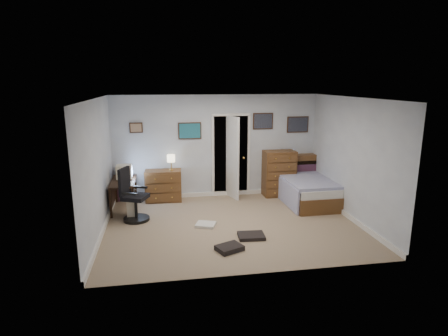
# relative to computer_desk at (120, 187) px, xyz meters

# --- Properties ---
(floor) EXTENTS (5.00, 4.00, 0.02)m
(floor) POSITION_rel_computer_desk_xyz_m (2.28, -1.33, -0.52)
(floor) COLOR #9F856D
(floor) RESTS_ON ground
(computer_desk) EXTENTS (0.54, 1.15, 0.66)m
(computer_desk) POSITION_rel_computer_desk_xyz_m (0.00, 0.00, 0.00)
(computer_desk) COLOR #311F10
(computer_desk) RESTS_ON floor
(crt_monitor) EXTENTS (0.35, 0.32, 0.32)m
(crt_monitor) POSITION_rel_computer_desk_xyz_m (0.10, 0.15, 0.32)
(crt_monitor) COLOR beige
(crt_monitor) RESTS_ON computer_desk
(keyboard) EXTENTS (0.13, 0.35, 0.02)m
(keyboard) POSITION_rel_computer_desk_xyz_m (0.26, -0.35, 0.16)
(keyboard) COLOR beige
(keyboard) RESTS_ON computer_desk
(pc_tower) EXTENTS (0.19, 0.37, 0.40)m
(pc_tower) POSITION_rel_computer_desk_xyz_m (0.28, -0.55, -0.31)
(pc_tower) COLOR beige
(pc_tower) RESTS_ON floor
(office_chair) EXTENTS (0.70, 0.70, 1.10)m
(office_chair) POSITION_rel_computer_desk_xyz_m (0.33, -0.75, -0.08)
(office_chair) COLOR black
(office_chair) RESTS_ON floor
(media_stack) EXTENTS (0.18, 0.18, 0.85)m
(media_stack) POSITION_rel_computer_desk_xyz_m (-0.04, 0.63, -0.08)
(media_stack) COLOR maroon
(media_stack) RESTS_ON floor
(low_dresser) EXTENTS (0.87, 0.47, 0.75)m
(low_dresser) POSITION_rel_computer_desk_xyz_m (0.96, 0.45, -0.13)
(low_dresser) COLOR brown
(low_dresser) RESTS_ON floor
(table_lamp) EXTENTS (0.20, 0.20, 0.37)m
(table_lamp) POSITION_rel_computer_desk_xyz_m (1.16, 0.45, 0.51)
(table_lamp) COLOR gold
(table_lamp) RESTS_ON low_dresser
(doorway) EXTENTS (0.96, 1.12, 2.05)m
(doorway) POSITION_rel_computer_desk_xyz_m (2.63, 0.95, 0.49)
(doorway) COLOR black
(doorway) RESTS_ON floor
(tall_dresser) EXTENTS (0.78, 0.47, 1.14)m
(tall_dresser) POSITION_rel_computer_desk_xyz_m (3.81, 0.42, 0.06)
(tall_dresser) COLOR brown
(tall_dresser) RESTS_ON floor
(headboard_bookcase) EXTENTS (1.12, 0.32, 1.01)m
(headboard_bookcase) POSITION_rel_computer_desk_xyz_m (4.43, 0.53, 0.02)
(headboard_bookcase) COLOR brown
(headboard_bookcase) RESTS_ON floor
(bed) EXTENTS (1.09, 2.00, 0.65)m
(bed) POSITION_rel_computer_desk_xyz_m (4.26, -0.15, -0.20)
(bed) COLOR brown
(bed) RESTS_ON floor
(wall_posters) EXTENTS (4.38, 0.04, 0.60)m
(wall_posters) POSITION_rel_computer_desk_xyz_m (2.85, 0.65, 1.24)
(wall_posters) COLOR #331E11
(wall_posters) RESTS_ON floor
(floor_clutter) EXTENTS (1.24, 1.61, 0.09)m
(floor_clutter) POSITION_rel_computer_desk_xyz_m (2.16, -2.05, -0.47)
(floor_clutter) COLOR black
(floor_clutter) RESTS_ON floor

